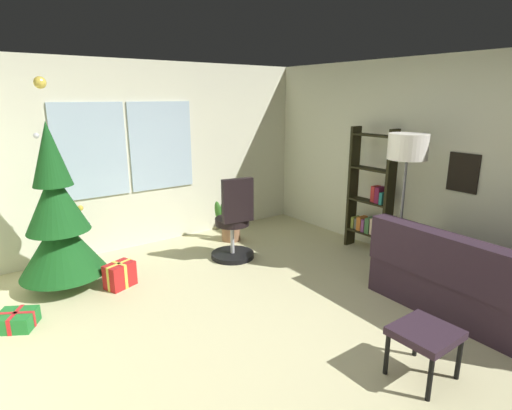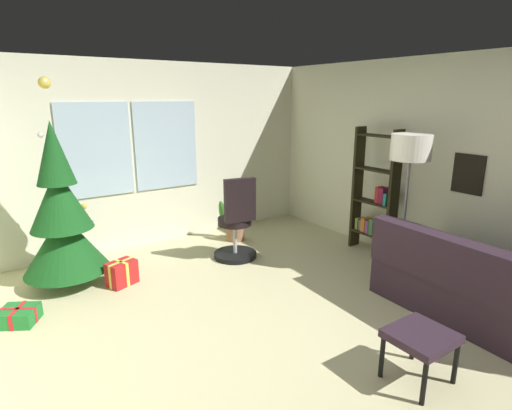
% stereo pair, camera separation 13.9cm
% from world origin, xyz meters
% --- Properties ---
extents(ground_plane, '(4.75, 6.32, 0.10)m').
position_xyz_m(ground_plane, '(0.00, 0.00, -0.05)').
color(ground_plane, beige).
extents(wall_back_with_windows, '(4.75, 0.12, 2.52)m').
position_xyz_m(wall_back_with_windows, '(-0.02, 3.21, 1.26)').
color(wall_back_with_windows, silver).
rests_on(wall_back_with_windows, ground_plane).
extents(wall_right_with_frames, '(0.12, 6.32, 2.52)m').
position_xyz_m(wall_right_with_frames, '(2.42, -0.00, 1.26)').
color(wall_right_with_frames, silver).
rests_on(wall_right_with_frames, ground_plane).
extents(couch, '(1.70, 1.86, 0.84)m').
position_xyz_m(couch, '(1.76, -0.67, 0.28)').
color(couch, '#2D1E2A').
rests_on(couch, ground_plane).
extents(footstool, '(0.44, 0.41, 0.40)m').
position_xyz_m(footstool, '(0.39, -0.82, 0.34)').
color(footstool, '#2D1E2A').
rests_on(footstool, ground_plane).
extents(holiday_tree, '(0.90, 0.90, 2.24)m').
position_xyz_m(holiday_tree, '(-1.43, 2.39, 0.76)').
color(holiday_tree, '#4C331E').
rests_on(holiday_tree, ground_plane).
extents(gift_box_red, '(0.36, 0.30, 0.28)m').
position_xyz_m(gift_box_red, '(-0.94, 2.02, 0.14)').
color(gift_box_red, red).
rests_on(gift_box_red, ground_plane).
extents(gift_box_green, '(0.42, 0.41, 0.15)m').
position_xyz_m(gift_box_green, '(-1.99, 1.76, 0.07)').
color(gift_box_green, '#1E722D').
rests_on(gift_box_green, ground_plane).
extents(office_chair, '(0.56, 0.56, 1.09)m').
position_xyz_m(office_chair, '(0.52, 1.94, 0.43)').
color(office_chair, black).
rests_on(office_chair, ground_plane).
extents(bookshelf, '(0.18, 0.64, 1.67)m').
position_xyz_m(bookshelf, '(2.16, 1.12, 0.73)').
color(bookshelf, black).
rests_on(bookshelf, ground_plane).
extents(floor_lamp, '(0.42, 0.42, 1.67)m').
position_xyz_m(floor_lamp, '(1.75, 0.37, 1.44)').
color(floor_lamp, slate).
rests_on(floor_lamp, ground_plane).
extents(potted_plant, '(0.37, 0.42, 0.60)m').
position_xyz_m(potted_plant, '(0.85, 2.60, 0.23)').
color(potted_plant, '#936647').
rests_on(potted_plant, ground_plane).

